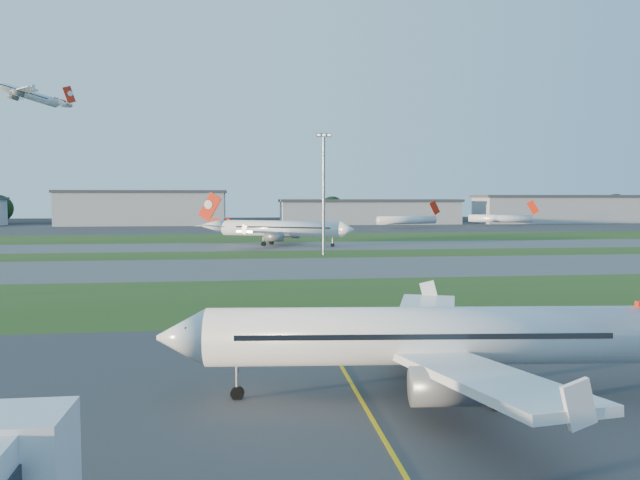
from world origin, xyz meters
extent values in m
cube|color=#284918|center=(0.00, 52.00, 0.01)|extent=(300.00, 34.00, 0.01)
cube|color=#515154|center=(0.00, 85.00, 0.01)|extent=(300.00, 32.00, 0.01)
cube|color=#284918|center=(0.00, 110.00, 0.01)|extent=(300.00, 18.00, 0.01)
cube|color=#515154|center=(0.00, 132.00, 0.01)|extent=(300.00, 26.00, 0.01)
cube|color=#284918|center=(0.00, 165.00, 0.01)|extent=(300.00, 40.00, 0.01)
cube|color=#333335|center=(0.00, 225.00, 0.01)|extent=(400.00, 80.00, 0.01)
cube|color=white|center=(-9.50, -2.60, 4.00)|extent=(3.40, 3.00, 3.00)
cylinder|color=white|center=(9.57, 13.32, 3.92)|extent=(28.18, 6.12, 3.54)
cube|color=white|center=(9.81, 5.81, 3.45)|extent=(6.26, 14.46, 1.44)
cube|color=white|center=(11.19, 20.67, 3.45)|extent=(8.58, 14.59, 1.44)
cylinder|color=slate|center=(8.61, 7.98, 2.42)|extent=(4.10, 2.50, 2.14)
cylinder|color=slate|center=(9.61, 18.75, 2.42)|extent=(4.10, 2.50, 2.14)
cylinder|color=white|center=(7.47, 134.23, 4.40)|extent=(30.28, 16.53, 3.98)
cube|color=red|center=(-10.67, 142.40, 9.74)|extent=(6.35, 3.12, 7.93)
cube|color=white|center=(9.96, 142.30, 3.88)|extent=(7.43, 16.30, 1.62)
cube|color=white|center=(3.08, 127.02, 3.88)|extent=(13.43, 15.25, 1.62)
cylinder|color=slate|center=(10.44, 139.55, 2.72)|extent=(5.00, 4.00, 2.41)
cylinder|color=slate|center=(5.45, 128.47, 2.72)|extent=(5.00, 4.00, 2.41)
cylinder|color=white|center=(-80.00, 209.37, 49.23)|extent=(24.56, 15.36, 3.31)
cube|color=red|center=(-65.44, 217.26, 53.67)|extent=(5.12, 2.96, 6.60)
cube|color=white|center=(-75.91, 203.66, 48.79)|extent=(11.71, 12.29, 1.35)
cube|color=white|center=(-82.55, 215.92, 48.79)|extent=(7.06, 13.64, 1.35)
cylinder|color=slate|center=(-77.98, 204.72, 47.84)|extent=(4.17, 3.51, 2.00)
cylinder|color=slate|center=(-82.79, 213.61, 47.84)|extent=(4.17, 3.51, 2.00)
cylinder|color=white|center=(61.88, 215.29, 3.20)|extent=(25.81, 10.62, 3.20)
cube|color=red|center=(74.32, 219.07, 8.00)|extent=(5.04, 1.79, 6.16)
cylinder|color=white|center=(105.74, 228.08, 3.20)|extent=(24.72, 14.39, 3.20)
cube|color=red|center=(117.39, 222.32, 8.00)|extent=(4.77, 2.56, 6.16)
cylinder|color=gray|center=(15.00, 108.00, 12.50)|extent=(0.60, 0.60, 25.00)
cube|color=gray|center=(15.00, 108.00, 25.40)|extent=(3.20, 0.50, 0.80)
cube|color=#FFF2CC|center=(15.00, 108.00, 25.40)|extent=(2.80, 0.70, 0.35)
cube|color=gray|center=(-45.00, 255.00, 7.00)|extent=(70.00, 22.00, 14.00)
cube|color=#383A3F|center=(-45.00, 255.00, 14.60)|extent=(71.40, 23.00, 1.20)
cube|color=gray|center=(55.00, 255.00, 5.00)|extent=(80.00, 22.00, 10.00)
cube|color=#383A3F|center=(55.00, 255.00, 10.60)|extent=(81.60, 23.00, 1.20)
cube|color=gray|center=(155.00, 255.00, 6.00)|extent=(95.00, 22.00, 12.00)
cube|color=#383A3F|center=(155.00, 255.00, 12.60)|extent=(96.90, 23.00, 1.20)
cylinder|color=black|center=(-20.00, 266.00, 1.80)|extent=(1.00, 1.00, 3.60)
sphere|color=black|center=(-20.00, 266.00, 5.85)|extent=(9.90, 9.90, 9.90)
cylinder|color=black|center=(40.00, 269.00, 2.10)|extent=(1.00, 1.00, 4.20)
sphere|color=black|center=(40.00, 269.00, 6.83)|extent=(11.55, 11.55, 11.55)
cylinder|color=black|center=(115.00, 267.00, 1.90)|extent=(1.00, 1.00, 3.80)
sphere|color=black|center=(115.00, 267.00, 6.17)|extent=(10.45, 10.45, 10.45)
cylinder|color=black|center=(185.00, 271.00, 2.30)|extent=(1.00, 1.00, 4.60)
sphere|color=black|center=(185.00, 271.00, 7.48)|extent=(12.65, 12.65, 12.65)
camera|label=1|loc=(-2.07, -23.35, 12.47)|focal=35.00mm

